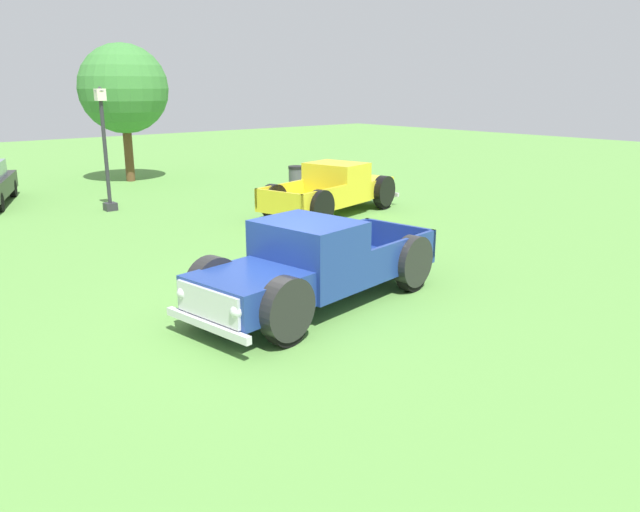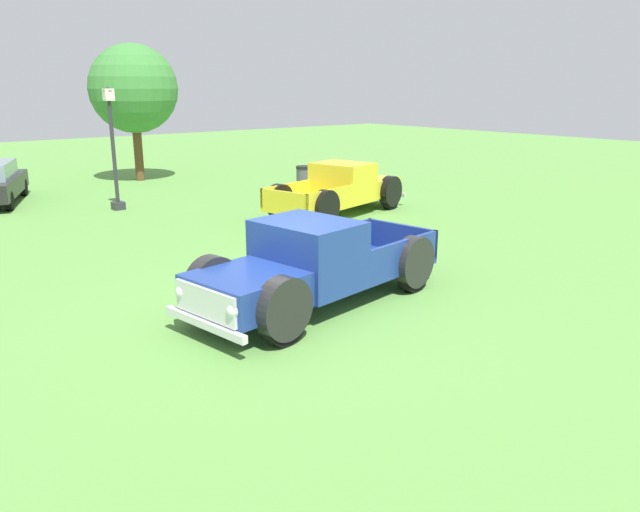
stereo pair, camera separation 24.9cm
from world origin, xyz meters
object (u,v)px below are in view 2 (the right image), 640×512
(trash_can, at_px, (304,178))
(lamp_post_near, at_px, (113,146))
(oak_tree_east, at_px, (133,89))
(pickup_truck_behind_left, at_px, (344,189))
(pickup_truck_foreground, at_px, (306,268))

(trash_can, bearing_deg, lamp_post_near, 172.49)
(trash_can, distance_m, oak_tree_east, 8.19)
(lamp_post_near, distance_m, oak_tree_east, 6.69)
(pickup_truck_behind_left, bearing_deg, oak_tree_east, 101.43)
(lamp_post_near, bearing_deg, oak_tree_east, 60.57)
(lamp_post_near, height_order, trash_can, lamp_post_near)
(lamp_post_near, xyz_separation_m, trash_can, (6.88, -0.91, -1.54))
(pickup_truck_foreground, relative_size, oak_tree_east, 0.98)
(pickup_truck_behind_left, relative_size, lamp_post_near, 1.41)
(pickup_truck_behind_left, distance_m, lamp_post_near, 7.40)
(pickup_truck_foreground, xyz_separation_m, lamp_post_near, (0.91, 11.08, 1.26))
(pickup_truck_foreground, height_order, lamp_post_near, lamp_post_near)
(lamp_post_near, bearing_deg, trash_can, -7.51)
(lamp_post_near, xyz_separation_m, oak_tree_east, (3.18, 5.63, 1.71))
(trash_can, bearing_deg, pickup_truck_behind_left, -110.91)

